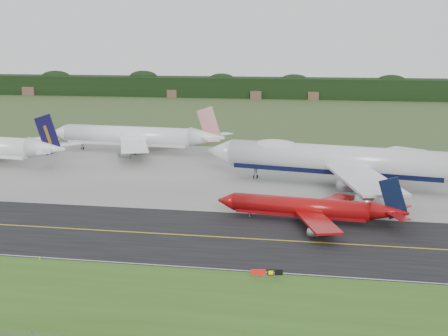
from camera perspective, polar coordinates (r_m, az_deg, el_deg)
ground at (r=113.21m, az=2.63°, el=-5.86°), size 600.00×600.00×0.00m
grass_verge at (r=80.89m, az=-0.82°, el=-13.16°), size 400.00×30.00×0.01m
taxiway at (r=109.43m, az=2.35°, el=-6.47°), size 400.00×32.00×0.02m
apron at (r=162.30m, az=5.08°, el=-0.55°), size 400.00×78.00×0.01m
taxiway_centreline at (r=109.42m, az=2.35°, el=-6.46°), size 400.00×0.40×0.00m
taxiway_edge_line at (r=94.96m, az=1.02°, el=-9.31°), size 400.00×0.25×0.00m
horizon_treeline at (r=382.18m, az=8.26°, el=7.14°), size 700.00×25.00×12.00m
jet_ba_747 at (r=149.57m, az=11.12°, el=0.67°), size 72.19×59.04×18.21m
jet_red_737 at (r=119.61m, az=7.94°, el=-3.65°), size 36.52×29.59×9.86m
jet_star_tail at (r=193.79m, az=-8.00°, el=2.86°), size 57.03×47.56×15.04m
taxiway_sign at (r=91.28m, az=3.93°, el=-9.51°), size 4.55×0.96×1.53m
edge_marker_left at (r=103.36m, az=-16.49°, el=-7.91°), size 0.16×0.16×0.50m
edge_marker_center at (r=93.54m, az=2.78°, el=-9.51°), size 0.16×0.16×0.50m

